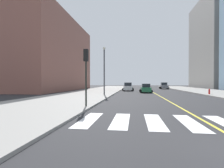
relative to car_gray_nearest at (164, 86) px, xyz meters
name	(u,v)px	position (x,y,z in m)	size (l,w,h in m)	color
sidewalk_kerb_west	(79,95)	(-17.29, -28.79, -0.85)	(10.00, 120.00, 0.15)	gray
crosswalk_paint	(208,123)	(-5.09, -44.79, -0.92)	(13.50, 4.00, 0.01)	silver
lane_divider_paint	(149,90)	(-5.09, -8.79, -0.92)	(0.16, 80.00, 0.01)	yellow
low_rise_brick_west	(45,55)	(-32.33, -11.04, 8.21)	(16.00, 32.00, 18.27)	brown
car_gray_nearest	(164,86)	(0.00, 0.00, 0.00)	(2.87, 4.49, 1.98)	slate
car_white_second	(128,87)	(-10.40, -12.57, 0.01)	(2.81, 4.47, 1.99)	silver
car_green_third	(146,88)	(-6.66, -19.39, -0.09)	(2.55, 4.03, 1.79)	#236B42
traffic_light_far_corner	(86,66)	(-12.80, -40.47, 2.51)	(0.36, 0.41, 4.66)	black
fire_hydrant	(209,91)	(3.23, -24.22, -0.34)	(0.26, 0.26, 0.89)	red
street_lamp	(104,66)	(-13.61, -27.29, 3.66)	(0.44, 0.44, 7.53)	#38383D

